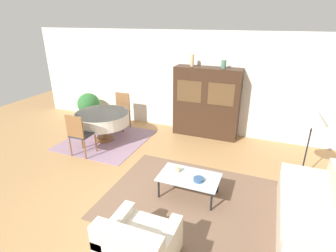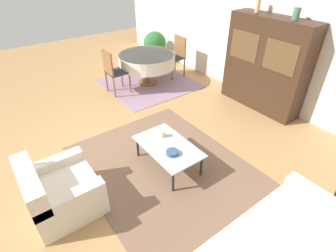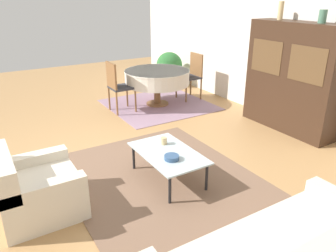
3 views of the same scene
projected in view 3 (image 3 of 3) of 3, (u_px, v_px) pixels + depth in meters
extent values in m
plane|color=tan|center=(98.00, 162.00, 4.70)|extent=(14.00, 14.00, 0.00)
cube|color=silver|center=(283.00, 47.00, 5.94)|extent=(10.00, 0.06, 2.70)
cube|color=brown|center=(167.00, 185.00, 4.15)|extent=(3.05, 2.28, 0.01)
cube|color=gray|center=(159.00, 105.00, 7.11)|extent=(2.00, 2.07, 0.01)
cube|color=beige|center=(40.00, 194.00, 3.60)|extent=(0.88, 0.83, 0.41)
cube|color=beige|center=(3.00, 172.00, 3.31)|extent=(0.88, 0.20, 0.35)
cube|color=beige|center=(31.00, 159.00, 3.79)|extent=(0.16, 0.83, 0.12)
cube|color=beige|center=(44.00, 189.00, 3.21)|extent=(0.16, 0.83, 0.12)
cylinder|color=black|center=(134.00, 157.00, 4.46)|extent=(0.04, 0.04, 0.36)
cylinder|color=black|center=(170.00, 189.00, 3.71)|extent=(0.04, 0.04, 0.36)
cylinder|color=black|center=(167.00, 148.00, 4.71)|extent=(0.04, 0.04, 0.36)
cylinder|color=black|center=(207.00, 177.00, 3.96)|extent=(0.04, 0.04, 0.36)
cube|color=silver|center=(168.00, 153.00, 4.14)|extent=(1.06, 0.64, 0.02)
cube|color=#382316|center=(292.00, 78.00, 5.56)|extent=(1.70, 0.47, 1.84)
cube|color=brown|center=(266.00, 57.00, 5.65)|extent=(0.65, 0.01, 0.55)
cube|color=brown|center=(307.00, 65.00, 5.00)|extent=(0.65, 0.01, 0.55)
cylinder|color=brown|center=(157.00, 103.00, 7.13)|extent=(0.48, 0.48, 0.03)
cylinder|color=brown|center=(157.00, 94.00, 7.06)|extent=(0.14, 0.14, 0.45)
cylinder|color=silver|center=(157.00, 77.00, 6.92)|extent=(1.36, 1.36, 0.30)
cylinder|color=silver|center=(157.00, 71.00, 6.86)|extent=(1.37, 1.37, 0.03)
cylinder|color=brown|center=(127.00, 96.00, 6.91)|extent=(0.04, 0.04, 0.47)
cylinder|color=brown|center=(136.00, 101.00, 6.59)|extent=(0.04, 0.04, 0.47)
cylinder|color=brown|center=(109.00, 99.00, 6.72)|extent=(0.04, 0.04, 0.47)
cylinder|color=brown|center=(117.00, 104.00, 6.40)|extent=(0.04, 0.04, 0.47)
cube|color=#333338|center=(122.00, 87.00, 6.56)|extent=(0.44, 0.44, 0.04)
cube|color=brown|center=(111.00, 75.00, 6.36)|extent=(0.44, 0.04, 0.50)
cylinder|color=brown|center=(186.00, 92.00, 7.19)|extent=(0.04, 0.04, 0.47)
cylinder|color=brown|center=(176.00, 88.00, 7.51)|extent=(0.04, 0.04, 0.47)
cylinder|color=brown|center=(201.00, 89.00, 7.38)|extent=(0.04, 0.04, 0.47)
cylinder|color=brown|center=(191.00, 85.00, 7.70)|extent=(0.04, 0.04, 0.47)
cube|color=#333338|center=(189.00, 77.00, 7.35)|extent=(0.44, 0.44, 0.04)
cube|color=brown|center=(196.00, 64.00, 7.34)|extent=(0.44, 0.04, 0.50)
cylinder|color=tan|center=(164.00, 141.00, 4.34)|extent=(0.08, 0.08, 0.10)
cylinder|color=#33517A|center=(172.00, 157.00, 3.94)|extent=(0.18, 0.18, 0.05)
cylinder|color=tan|center=(281.00, 11.00, 5.50)|extent=(0.09, 0.09, 0.30)
cylinder|color=#4C7A60|center=(323.00, 16.00, 4.88)|extent=(0.12, 0.12, 0.20)
cylinder|color=#93664C|center=(169.00, 81.00, 8.61)|extent=(0.26, 0.26, 0.24)
sphere|color=#2D6B33|center=(169.00, 65.00, 8.45)|extent=(0.67, 0.67, 0.67)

